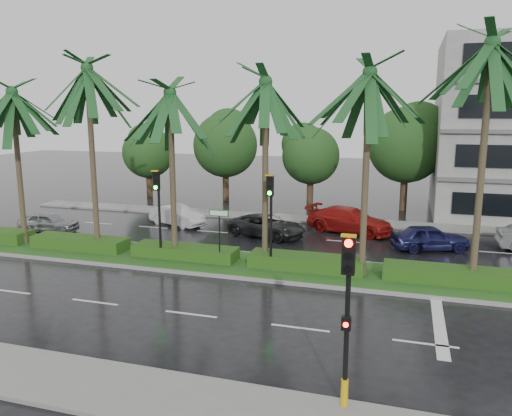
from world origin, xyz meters
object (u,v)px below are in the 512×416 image
(car_silver, at_px, (49,222))
(car_white, at_px, (177,215))
(car_red, at_px, (349,220))
(signal_median_left, at_px, (158,202))
(car_blue, at_px, (430,238))
(signal_near, at_px, (347,315))
(car_darkgrey, at_px, (267,226))
(street_sign, at_px, (219,223))

(car_silver, height_order, car_white, car_white)
(car_red, bearing_deg, signal_median_left, 155.12)
(car_silver, relative_size, car_blue, 0.90)
(signal_median_left, relative_size, car_white, 1.10)
(signal_near, xyz_separation_m, car_blue, (2.50, 15.88, -1.83))
(car_darkgrey, bearing_deg, car_red, -45.49)
(street_sign, relative_size, car_red, 0.50)
(street_sign, height_order, car_white, street_sign)
(signal_median_left, height_order, car_silver, signal_median_left)
(car_white, xyz_separation_m, car_darkgrey, (6.28, -1.14, -0.01))
(car_silver, bearing_deg, signal_near, -133.34)
(car_silver, relative_size, car_darkgrey, 0.78)
(car_blue, bearing_deg, street_sign, 103.26)
(car_silver, xyz_separation_m, car_blue, (21.92, 2.45, 0.07))
(street_sign, xyz_separation_m, car_blue, (9.50, 6.01, -1.45))
(signal_near, relative_size, car_white, 1.10)
(car_darkgrey, bearing_deg, signal_median_left, 168.00)
(car_red, height_order, car_blue, car_red)
(car_darkgrey, distance_m, car_red, 5.11)
(signal_near, distance_m, car_white, 21.63)
(car_darkgrey, bearing_deg, car_silver, 118.36)
(street_sign, distance_m, car_red, 10.18)
(signal_median_left, bearing_deg, street_sign, 3.47)
(signal_median_left, height_order, car_darkgrey, signal_median_left)
(signal_near, relative_size, signal_median_left, 1.00)
(car_red, xyz_separation_m, car_blue, (4.50, -2.75, -0.08))
(signal_near, xyz_separation_m, car_red, (-2.00, 18.64, -1.74))
(signal_near, xyz_separation_m, car_darkgrey, (-6.50, 16.21, -1.86))
(car_red, bearing_deg, signal_near, -156.96)
(car_silver, height_order, car_red, car_red)
(car_red, bearing_deg, car_white, 113.71)
(car_white, bearing_deg, signal_median_left, -139.35)
(signal_near, distance_m, street_sign, 12.11)
(signal_near, bearing_deg, car_silver, 145.34)
(signal_median_left, height_order, car_white, signal_median_left)
(car_darkgrey, xyz_separation_m, car_blue, (9.00, -0.33, 0.04))
(signal_median_left, bearing_deg, car_blue, 26.37)
(signal_near, bearing_deg, car_white, 126.36)
(car_white, relative_size, car_darkgrey, 0.86)
(signal_near, height_order, car_silver, signal_near)
(street_sign, relative_size, car_white, 0.66)
(car_blue, bearing_deg, signal_median_left, 97.29)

